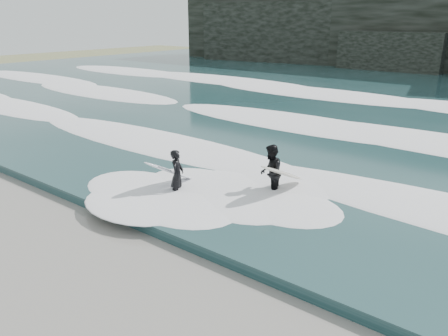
{
  "coord_description": "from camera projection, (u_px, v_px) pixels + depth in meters",
  "views": [
    {
      "loc": [
        6.4,
        -3.68,
        5.29
      ],
      "look_at": [
        -1.25,
        6.09,
        1.0
      ],
      "focal_mm": 35.0,
      "sensor_mm": 36.0,
      "label": 1
    }
  ],
  "objects": [
    {
      "name": "ground",
      "position": [
        77.0,
        315.0,
        8.2
      ],
      "size": [
        120.0,
        120.0,
        0.0
      ],
      "primitive_type": "plane",
      "color": "olive",
      "rests_on": "ground"
    },
    {
      "name": "foam_mid",
      "position": [
        379.0,
        130.0,
        19.97
      ],
      "size": [
        60.0,
        4.0,
        0.24
      ],
      "primitive_type": "ellipsoid",
      "color": "white",
      "rests_on": "sea"
    },
    {
      "name": "foam_far",
      "position": [
        430.0,
        101.0,
        26.66
      ],
      "size": [
        60.0,
        4.8,
        0.3
      ],
      "primitive_type": "ellipsoid",
      "color": "white",
      "rests_on": "sea"
    },
    {
      "name": "sea",
      "position": [
        445.0,
        97.0,
        29.73
      ],
      "size": [
        90.0,
        52.0,
        0.3
      ],
      "primitive_type": "cube",
      "color": "#1D3D3F",
      "rests_on": "ground"
    },
    {
      "name": "surfer_left",
      "position": [
        175.0,
        174.0,
        13.24
      ],
      "size": [
        1.07,
        1.88,
        1.57
      ],
      "color": "black",
      "rests_on": "ground"
    },
    {
      "name": "surfer_right",
      "position": [
        272.0,
        172.0,
        13.16
      ],
      "size": [
        1.27,
        2.14,
        1.71
      ],
      "color": "black",
      "rests_on": "ground"
    },
    {
      "name": "foam_near",
      "position": [
        306.0,
        170.0,
        14.76
      ],
      "size": [
        60.0,
        3.2,
        0.2
      ],
      "primitive_type": "ellipsoid",
      "color": "white",
      "rests_on": "sea"
    }
  ]
}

